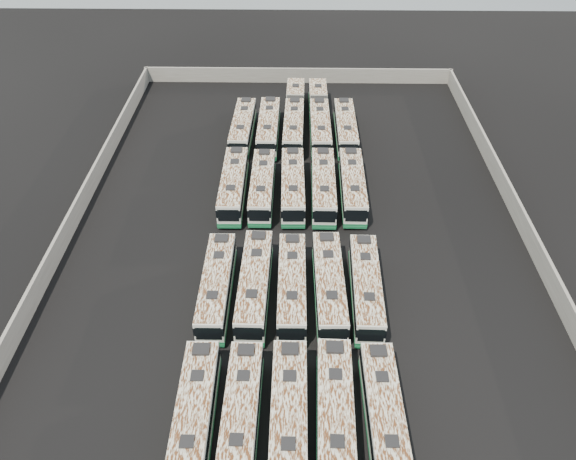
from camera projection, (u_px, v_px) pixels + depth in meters
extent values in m
plane|color=black|center=(297.00, 238.00, 55.14)|extent=(140.00, 140.00, 0.00)
cube|color=slate|center=(298.00, 75.00, 82.70)|extent=(45.20, 0.30, 2.20)
cube|color=slate|center=(527.00, 232.00, 54.16)|extent=(0.30, 73.20, 2.20)
cube|color=slate|center=(69.00, 227.00, 54.73)|extent=(0.30, 73.20, 2.20)
cube|color=silver|center=(195.00, 419.00, 37.75)|extent=(2.50, 11.30, 2.58)
cube|color=#18643B|center=(196.00, 427.00, 38.34)|extent=(2.55, 11.35, 0.39)
cube|color=black|center=(194.00, 415.00, 37.48)|extent=(2.56, 11.36, 0.86)
cube|color=silver|center=(192.00, 408.00, 36.92)|extent=(2.45, 11.07, 0.07)
cube|color=black|center=(187.00, 441.00, 34.93)|extent=(0.90, 0.90, 0.13)
cube|color=black|center=(197.00, 376.00, 38.79)|extent=(0.90, 0.90, 0.13)
cube|color=black|center=(201.00, 349.00, 40.52)|extent=(1.23, 1.05, 0.24)
cylinder|color=black|center=(189.00, 384.00, 41.28)|extent=(0.28, 0.94, 0.94)
cylinder|color=black|center=(216.00, 384.00, 41.28)|extent=(0.28, 0.94, 0.94)
cube|color=silver|center=(241.00, 418.00, 37.86)|extent=(2.44, 11.03, 2.52)
cube|color=#18643B|center=(242.00, 425.00, 38.44)|extent=(2.49, 11.08, 0.39)
cube|color=black|center=(241.00, 414.00, 37.60)|extent=(2.50, 11.09, 0.84)
cube|color=silver|center=(240.00, 407.00, 37.05)|extent=(2.39, 10.81, 0.06)
cube|color=black|center=(236.00, 440.00, 35.11)|extent=(0.88, 0.88, 0.13)
cube|color=black|center=(243.00, 376.00, 38.88)|extent=(0.88, 0.88, 0.13)
cube|color=black|center=(246.00, 350.00, 40.56)|extent=(1.21, 1.02, 0.24)
cylinder|color=black|center=(233.00, 384.00, 41.33)|extent=(0.27, 0.92, 0.92)
cylinder|color=black|center=(260.00, 384.00, 41.28)|extent=(0.27, 0.92, 0.92)
cube|color=silver|center=(289.00, 420.00, 37.63)|extent=(2.42, 11.53, 2.64)
cube|color=#18643B|center=(289.00, 428.00, 38.23)|extent=(2.47, 11.58, 0.40)
cube|color=black|center=(289.00, 417.00, 37.35)|extent=(2.48, 11.59, 0.88)
cube|color=silver|center=(289.00, 409.00, 36.78)|extent=(2.37, 11.30, 0.07)
cube|color=black|center=(288.00, 444.00, 34.74)|extent=(0.91, 0.91, 0.13)
cube|color=black|center=(290.00, 376.00, 38.69)|extent=(0.91, 0.91, 0.13)
cube|color=black|center=(290.00, 349.00, 40.46)|extent=(1.25, 1.06, 0.25)
cylinder|color=black|center=(276.00, 384.00, 41.25)|extent=(0.27, 0.96, 0.96)
cylinder|color=black|center=(304.00, 385.00, 41.22)|extent=(0.27, 0.96, 0.96)
cube|color=silver|center=(335.00, 418.00, 37.75)|extent=(2.69, 11.56, 2.64)
cube|color=#18643B|center=(334.00, 426.00, 38.36)|extent=(2.74, 11.61, 0.40)
cube|color=black|center=(336.00, 415.00, 37.48)|extent=(2.75, 11.62, 0.88)
cube|color=silver|center=(336.00, 407.00, 36.91)|extent=(2.64, 11.33, 0.07)
cube|color=black|center=(337.00, 441.00, 34.88)|extent=(0.93, 0.93, 0.13)
cube|color=black|center=(335.00, 374.00, 38.81)|extent=(0.93, 0.93, 0.13)
cube|color=black|center=(335.00, 347.00, 40.57)|extent=(1.27, 1.09, 0.25)
cylinder|color=black|center=(319.00, 382.00, 41.39)|extent=(0.29, 0.97, 0.96)
cylinder|color=black|center=(347.00, 383.00, 41.32)|extent=(0.29, 0.97, 0.96)
cube|color=silver|center=(384.00, 419.00, 37.78)|extent=(2.43, 11.05, 2.53)
cube|color=#18643B|center=(383.00, 427.00, 38.36)|extent=(2.48, 11.10, 0.39)
cube|color=black|center=(385.00, 416.00, 37.51)|extent=(2.49, 11.11, 0.85)
cube|color=silver|center=(387.00, 408.00, 36.97)|extent=(2.38, 10.83, 0.06)
cube|color=black|center=(392.00, 441.00, 35.02)|extent=(0.88, 0.88, 0.13)
cube|color=black|center=(382.00, 377.00, 38.80)|extent=(0.88, 0.88, 0.13)
cube|color=black|center=(378.00, 351.00, 40.49)|extent=(1.21, 1.03, 0.24)
cylinder|color=black|center=(363.00, 385.00, 41.23)|extent=(0.27, 0.92, 0.92)
cylinder|color=black|center=(390.00, 385.00, 41.23)|extent=(0.27, 0.92, 0.92)
cube|color=silver|center=(217.00, 286.00, 47.69)|extent=(2.33, 11.03, 2.53)
cube|color=#18643B|center=(218.00, 294.00, 48.27)|extent=(2.38, 11.08, 0.39)
cube|color=black|center=(216.00, 282.00, 47.43)|extent=(2.39, 11.09, 0.84)
cube|color=black|center=(208.00, 334.00, 43.20)|extent=(2.02, 0.07, 1.33)
cube|color=#18643B|center=(210.00, 346.00, 44.08)|extent=(2.30, 0.11, 0.26)
cube|color=silver|center=(216.00, 275.00, 46.88)|extent=(2.28, 10.81, 0.06)
cube|color=black|center=(212.00, 295.00, 44.93)|extent=(0.87, 0.87, 0.13)
cube|color=black|center=(219.00, 255.00, 48.71)|extent=(0.87, 0.87, 0.13)
cube|color=black|center=(221.00, 238.00, 50.40)|extent=(1.20, 1.01, 0.24)
cylinder|color=black|center=(201.00, 326.00, 45.66)|extent=(0.26, 0.92, 0.92)
cylinder|color=black|center=(225.00, 326.00, 45.64)|extent=(0.26, 0.92, 0.92)
cylinder|color=black|center=(211.00, 267.00, 51.15)|extent=(0.26, 0.92, 0.92)
cylinder|color=black|center=(233.00, 268.00, 51.13)|extent=(0.26, 0.92, 0.92)
cube|color=silver|center=(255.00, 284.00, 47.76)|extent=(2.59, 11.42, 2.61)
cube|color=#18643B|center=(255.00, 292.00, 48.36)|extent=(2.64, 11.47, 0.40)
cube|color=black|center=(255.00, 281.00, 47.49)|extent=(2.65, 11.48, 0.87)
cube|color=black|center=(249.00, 334.00, 43.13)|extent=(2.09, 0.10, 1.37)
cube|color=#18643B|center=(249.00, 346.00, 44.04)|extent=(2.37, 0.15, 0.27)
cube|color=silver|center=(254.00, 273.00, 46.92)|extent=(2.54, 11.19, 0.07)
cube|color=black|center=(252.00, 294.00, 44.92)|extent=(0.92, 0.92, 0.13)
cube|color=black|center=(256.00, 253.00, 48.81)|extent=(0.92, 0.92, 0.13)
cube|color=black|center=(258.00, 236.00, 50.55)|extent=(1.25, 1.07, 0.25)
cylinder|color=black|center=(239.00, 326.00, 45.68)|extent=(0.28, 0.95, 0.95)
cylinder|color=black|center=(264.00, 326.00, 45.63)|extent=(0.28, 0.95, 0.95)
cylinder|color=black|center=(247.00, 265.00, 51.35)|extent=(0.28, 0.95, 0.95)
cylinder|color=black|center=(270.00, 266.00, 51.29)|extent=(0.28, 0.95, 0.95)
cube|color=silver|center=(292.00, 286.00, 47.66)|extent=(2.35, 11.02, 2.52)
cube|color=#18643B|center=(292.00, 294.00, 48.24)|extent=(2.40, 11.07, 0.39)
cube|color=black|center=(292.00, 283.00, 47.40)|extent=(2.41, 11.08, 0.84)
cube|color=black|center=(292.00, 334.00, 43.18)|extent=(2.02, 0.07, 1.33)
cube|color=#18643B|center=(291.00, 346.00, 44.06)|extent=(2.29, 0.11, 0.26)
cube|color=silver|center=(292.00, 275.00, 46.85)|extent=(2.30, 10.80, 0.06)
cube|color=black|center=(292.00, 295.00, 44.91)|extent=(0.88, 0.88, 0.13)
cube|color=black|center=(292.00, 255.00, 48.68)|extent=(0.88, 0.88, 0.13)
cube|color=black|center=(292.00, 239.00, 50.37)|extent=(1.20, 1.02, 0.24)
cylinder|color=black|center=(280.00, 327.00, 45.64)|extent=(0.26, 0.92, 0.92)
cylinder|color=black|center=(304.00, 327.00, 45.62)|extent=(0.26, 0.92, 0.92)
cylinder|color=black|center=(281.00, 268.00, 51.12)|extent=(0.26, 0.92, 0.92)
cylinder|color=black|center=(303.00, 268.00, 51.10)|extent=(0.26, 0.92, 0.92)
cube|color=silver|center=(329.00, 286.00, 47.65)|extent=(2.60, 11.34, 2.59)
cube|color=#18643B|center=(329.00, 294.00, 48.24)|extent=(2.65, 11.39, 0.40)
cube|color=black|center=(329.00, 282.00, 47.38)|extent=(2.66, 11.40, 0.87)
cube|color=black|center=(334.00, 335.00, 43.05)|extent=(2.07, 0.11, 1.36)
cube|color=#18643B|center=(333.00, 347.00, 43.95)|extent=(2.35, 0.15, 0.26)
cube|color=silver|center=(330.00, 274.00, 46.82)|extent=(2.55, 11.12, 0.07)
cube|color=black|center=(332.00, 295.00, 44.83)|extent=(0.91, 0.91, 0.13)
cube|color=black|center=(328.00, 254.00, 48.70)|extent=(0.91, 0.91, 0.13)
cube|color=black|center=(327.00, 237.00, 50.42)|extent=(1.25, 1.06, 0.24)
cylinder|color=black|center=(319.00, 327.00, 45.56)|extent=(0.28, 0.95, 0.94)
cylinder|color=black|center=(344.00, 327.00, 45.57)|extent=(0.28, 0.95, 0.94)
cylinder|color=black|center=(315.00, 267.00, 51.18)|extent=(0.28, 0.95, 0.94)
cylinder|color=black|center=(337.00, 267.00, 51.19)|extent=(0.28, 0.95, 0.94)
cube|color=silver|center=(366.00, 287.00, 47.55)|extent=(2.57, 11.06, 2.52)
cube|color=#18643B|center=(365.00, 295.00, 48.13)|extent=(2.62, 11.11, 0.39)
cube|color=black|center=(366.00, 284.00, 47.29)|extent=(2.63, 11.12, 0.84)
cube|color=black|center=(371.00, 335.00, 43.07)|extent=(2.02, 0.11, 1.33)
cube|color=#18643B|center=(369.00, 347.00, 43.95)|extent=(2.29, 0.16, 0.26)
cube|color=silver|center=(367.00, 276.00, 46.75)|extent=(2.51, 10.84, 0.06)
cube|color=black|center=(369.00, 297.00, 44.81)|extent=(0.89, 0.89, 0.13)
cube|color=black|center=(365.00, 256.00, 48.57)|extent=(0.89, 0.89, 0.13)
cube|color=black|center=(364.00, 240.00, 50.25)|extent=(1.22, 1.04, 0.24)
cylinder|color=black|center=(355.00, 328.00, 45.55)|extent=(0.28, 0.92, 0.92)
cylinder|color=black|center=(380.00, 328.00, 45.49)|extent=(0.28, 0.92, 0.92)
cylinder|color=black|center=(351.00, 269.00, 51.03)|extent=(0.28, 0.92, 0.92)
cylinder|color=black|center=(373.00, 269.00, 50.97)|extent=(0.28, 0.92, 0.92)
cube|color=silver|center=(233.00, 185.00, 59.41)|extent=(2.44, 11.35, 2.60)
cube|color=#18643B|center=(234.00, 193.00, 60.01)|extent=(2.49, 11.41, 0.40)
cube|color=black|center=(233.00, 182.00, 59.14)|extent=(2.50, 11.42, 0.87)
cube|color=black|center=(228.00, 216.00, 54.79)|extent=(2.08, 0.07, 1.37)
cube|color=#18643B|center=(229.00, 227.00, 55.70)|extent=(2.36, 0.12, 0.26)
cube|color=silver|center=(233.00, 175.00, 58.58)|extent=(2.39, 11.13, 0.07)
cube|color=black|center=(230.00, 188.00, 56.58)|extent=(0.90, 0.90, 0.13)
cube|color=black|center=(235.00, 161.00, 60.46)|extent=(0.90, 0.90, 0.13)
cube|color=black|center=(236.00, 150.00, 62.19)|extent=(1.24, 1.05, 0.25)
cylinder|color=black|center=(221.00, 215.00, 57.32)|extent=(0.27, 0.95, 0.94)
cylinder|color=black|center=(241.00, 215.00, 57.30)|extent=(0.27, 0.95, 0.94)
cylinder|color=black|center=(228.00, 176.00, 62.97)|extent=(0.27, 0.95, 0.94)
cylinder|color=black|center=(246.00, 176.00, 62.95)|extent=(0.27, 0.95, 0.94)
cube|color=silver|center=(262.00, 186.00, 59.37)|extent=(2.33, 10.98, 2.51)
cube|color=#18643B|center=(263.00, 193.00, 59.95)|extent=(2.38, 11.03, 0.38)
cube|color=black|center=(262.00, 183.00, 59.11)|extent=(2.39, 11.04, 0.84)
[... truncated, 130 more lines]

